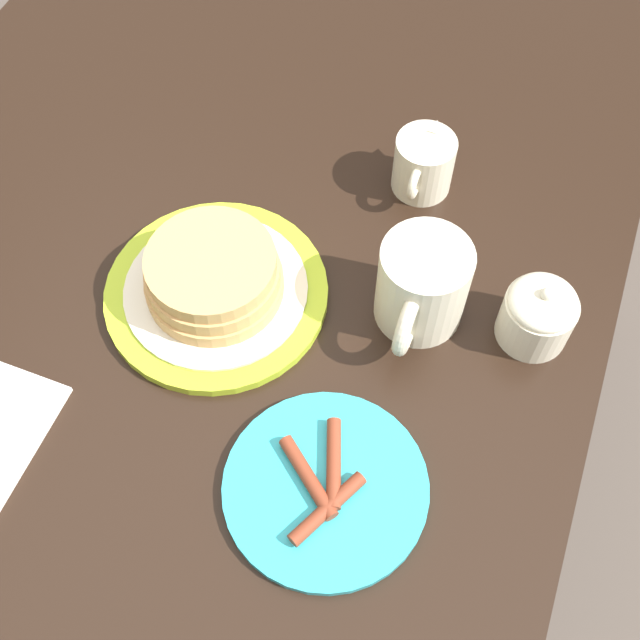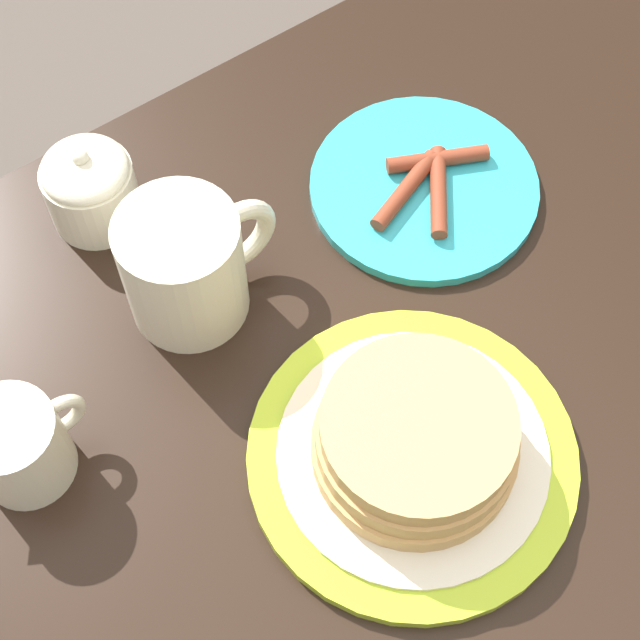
{
  "view_description": "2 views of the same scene",
  "coord_description": "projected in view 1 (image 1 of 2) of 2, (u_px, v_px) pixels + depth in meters",
  "views": [
    {
      "loc": [
        0.41,
        0.31,
        1.48
      ],
      "look_at": [
        0.01,
        0.16,
        0.76
      ],
      "focal_mm": 45.0,
      "sensor_mm": 36.0,
      "label": 1
    },
    {
      "loc": [
        -0.21,
        -0.14,
        1.41
      ],
      "look_at": [
        0.01,
        0.16,
        0.76
      ],
      "focal_mm": 55.0,
      "sensor_mm": 36.0,
      "label": 2
    }
  ],
  "objects": [
    {
      "name": "ground_plane",
      "position": [
        245.0,
        494.0,
        1.52
      ],
      "size": [
        8.0,
        8.0,
        0.0
      ],
      "primitive_type": "plane",
      "color": "#51473F"
    },
    {
      "name": "dining_table",
      "position": [
        204.0,
        331.0,
        0.99
      ],
      "size": [
        1.45,
        0.91,
        0.73
      ],
      "color": "black",
      "rests_on": "ground_plane"
    },
    {
      "name": "pancake_plate",
      "position": [
        214.0,
        282.0,
        0.86
      ],
      "size": [
        0.25,
        0.25,
        0.07
      ],
      "color": "#AAC628",
      "rests_on": "dining_table"
    },
    {
      "name": "side_plate_bacon",
      "position": [
        325.0,
        487.0,
        0.77
      ],
      "size": [
        0.2,
        0.2,
        0.02
      ],
      "color": "#2DADBC",
      "rests_on": "dining_table"
    },
    {
      "name": "coffee_mug",
      "position": [
        421.0,
        287.0,
        0.83
      ],
      "size": [
        0.13,
        0.1,
        0.1
      ],
      "color": "beige",
      "rests_on": "dining_table"
    },
    {
      "name": "creamer_pitcher",
      "position": [
        424.0,
        163.0,
        0.93
      ],
      "size": [
        0.1,
        0.07,
        0.08
      ],
      "color": "beige",
      "rests_on": "dining_table"
    },
    {
      "name": "sugar_bowl",
      "position": [
        538.0,
        314.0,
        0.83
      ],
      "size": [
        0.08,
        0.08,
        0.08
      ],
      "color": "beige",
      "rests_on": "dining_table"
    }
  ]
}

